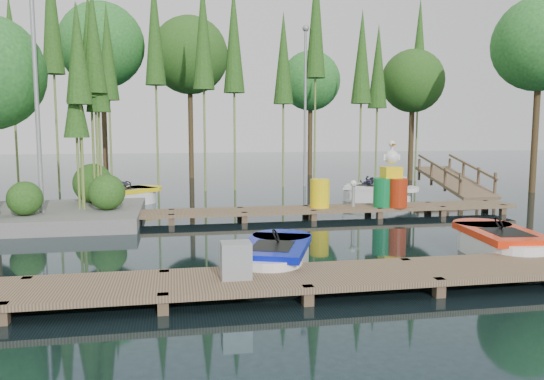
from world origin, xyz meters
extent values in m
plane|color=#1A2C31|center=(0.00, 0.00, 0.00)|extent=(90.00, 90.00, 0.00)
cube|color=brown|center=(0.00, -4.50, 0.25)|extent=(18.00, 1.50, 0.10)
cube|color=brown|center=(-4.30, -5.13, 0.05)|extent=(0.16, 0.16, 0.50)
cube|color=brown|center=(-4.30, -3.87, 0.05)|extent=(0.16, 0.16, 0.50)
cube|color=brown|center=(-2.15, -5.13, 0.05)|extent=(0.16, 0.16, 0.50)
cube|color=brown|center=(-2.15, -3.87, 0.05)|extent=(0.16, 0.16, 0.50)
cube|color=brown|center=(0.00, -5.13, 0.05)|extent=(0.16, 0.16, 0.50)
cube|color=brown|center=(0.00, -3.87, 0.05)|extent=(0.16, 0.16, 0.50)
cube|color=brown|center=(2.15, -5.13, 0.05)|extent=(0.16, 0.16, 0.50)
cube|color=brown|center=(2.15, -3.87, 0.05)|extent=(0.16, 0.16, 0.50)
cube|color=brown|center=(4.30, -3.87, 0.05)|extent=(0.16, 0.16, 0.50)
cube|color=brown|center=(1.00, 2.50, 0.25)|extent=(15.00, 1.20, 0.10)
cube|color=brown|center=(-6.10, 2.02, 0.05)|extent=(0.16, 0.16, 0.50)
cube|color=brown|center=(-6.10, 2.98, 0.05)|extent=(0.16, 0.16, 0.50)
cube|color=brown|center=(-4.07, 2.02, 0.05)|extent=(0.16, 0.16, 0.50)
cube|color=brown|center=(-4.07, 2.98, 0.05)|extent=(0.16, 0.16, 0.50)
cube|color=brown|center=(-2.04, 2.02, 0.05)|extent=(0.16, 0.16, 0.50)
cube|color=brown|center=(-2.04, 2.98, 0.05)|extent=(0.16, 0.16, 0.50)
cube|color=brown|center=(-0.01, 2.02, 0.05)|extent=(0.16, 0.16, 0.50)
cube|color=brown|center=(-0.01, 2.98, 0.05)|extent=(0.16, 0.16, 0.50)
cube|color=brown|center=(2.01, 2.02, 0.05)|extent=(0.16, 0.16, 0.50)
cube|color=brown|center=(2.01, 2.98, 0.05)|extent=(0.16, 0.16, 0.50)
cube|color=brown|center=(4.04, 2.02, 0.05)|extent=(0.16, 0.16, 0.50)
cube|color=brown|center=(4.04, 2.98, 0.05)|extent=(0.16, 0.16, 0.50)
cube|color=brown|center=(6.07, 2.02, 0.05)|extent=(0.16, 0.16, 0.50)
cube|color=brown|center=(6.07, 2.98, 0.05)|extent=(0.16, 0.16, 0.50)
cube|color=brown|center=(8.10, 2.02, 0.05)|extent=(0.16, 0.16, 0.50)
cube|color=brown|center=(8.10, 2.98, 0.05)|extent=(0.16, 0.16, 0.50)
cube|color=slate|center=(-6.00, 3.00, 0.18)|extent=(6.20, 4.20, 0.42)
sphere|color=#2C5A1C|center=(-5.80, 2.00, 0.84)|extent=(0.90, 0.90, 0.90)
sphere|color=#2C5A1C|center=(-4.40, 4.20, 0.99)|extent=(1.20, 1.20, 1.20)
sphere|color=#2C5A1C|center=(-3.80, 2.60, 0.89)|extent=(1.00, 1.00, 1.00)
cylinder|color=olive|center=(-4.25, 3.56, 2.97)|extent=(0.07, 0.07, 5.93)
cone|color=#2C5A1C|center=(-4.25, 3.56, 5.04)|extent=(0.70, 0.70, 2.97)
cylinder|color=olive|center=(-4.57, 3.40, 2.83)|extent=(0.07, 0.07, 5.66)
cone|color=#2C5A1C|center=(-4.57, 3.40, 4.81)|extent=(0.70, 0.70, 2.83)
cylinder|color=olive|center=(-4.07, 3.59, 2.61)|extent=(0.07, 0.07, 5.22)
cone|color=#2C5A1C|center=(-4.07, 3.59, 4.44)|extent=(0.70, 0.70, 2.61)
cylinder|color=olive|center=(-4.44, 2.78, 2.76)|extent=(0.07, 0.07, 5.53)
cone|color=#2C5A1C|center=(-4.44, 2.78, 4.70)|extent=(0.70, 0.70, 2.76)
cylinder|color=olive|center=(-4.59, 2.90, 2.01)|extent=(0.07, 0.07, 4.01)
cone|color=#2C5A1C|center=(-4.59, 2.90, 3.41)|extent=(0.70, 0.70, 2.01)
cylinder|color=olive|center=(-4.13, 3.45, 3.05)|extent=(0.07, 0.07, 6.11)
cone|color=#2C5A1C|center=(-4.13, 3.45, 5.19)|extent=(0.70, 0.70, 3.05)
cylinder|color=#40301B|center=(12.74, 6.90, 3.03)|extent=(0.26, 0.26, 6.06)
sphere|color=#2F7A2E|center=(12.74, 6.90, 6.06)|extent=(3.81, 3.81, 3.81)
cylinder|color=#40301B|center=(9.99, 12.65, 2.51)|extent=(0.26, 0.26, 5.02)
sphere|color=#2C5A1C|center=(9.99, 12.65, 5.02)|extent=(3.16, 3.16, 3.16)
cylinder|color=#40301B|center=(5.74, 16.70, 2.65)|extent=(0.26, 0.26, 5.31)
sphere|color=#2F7A2E|center=(5.74, 16.70, 5.31)|extent=(3.34, 3.34, 3.34)
cylinder|color=#40301B|center=(-1.00, 16.03, 3.23)|extent=(0.26, 0.26, 6.46)
sphere|color=#2C5A1C|center=(-1.00, 16.03, 6.46)|extent=(4.06, 4.06, 4.06)
cylinder|color=#40301B|center=(-5.41, 16.00, 3.43)|extent=(0.26, 0.26, 6.85)
sphere|color=#2F7A2E|center=(-5.41, 16.00, 6.85)|extent=(4.31, 4.31, 4.31)
cylinder|color=olive|center=(-8.16, 10.23, 3.74)|extent=(0.09, 0.09, 7.48)
cone|color=#2C5A1C|center=(-8.16, 10.23, 5.83)|extent=(0.90, 0.90, 4.11)
cylinder|color=olive|center=(-6.71, 10.82, 4.83)|extent=(0.09, 0.09, 9.66)
cone|color=#2C5A1C|center=(-6.71, 10.82, 7.54)|extent=(0.90, 0.90, 5.31)
cylinder|color=olive|center=(-4.68, 11.83, 3.85)|extent=(0.09, 0.09, 7.69)
cone|color=#2C5A1C|center=(-4.68, 11.83, 6.00)|extent=(0.90, 0.90, 4.23)
cylinder|color=olive|center=(-2.63, 11.48, 4.49)|extent=(0.09, 0.09, 8.99)
cone|color=#2C5A1C|center=(-2.63, 11.48, 7.01)|extent=(0.90, 0.90, 4.94)
cylinder|color=olive|center=(-0.63, 9.87, 4.22)|extent=(0.09, 0.09, 8.44)
cone|color=#2C5A1C|center=(-0.63, 9.87, 6.58)|extent=(0.90, 0.90, 4.64)
cylinder|color=olive|center=(0.65, 10.00, 4.11)|extent=(0.09, 0.09, 8.22)
cone|color=#2C5A1C|center=(0.65, 10.00, 6.41)|extent=(0.90, 0.90, 4.52)
cylinder|color=olive|center=(2.96, 10.87, 3.70)|extent=(0.09, 0.09, 7.41)
cone|color=#2C5A1C|center=(2.96, 10.87, 5.78)|extent=(0.90, 0.90, 4.07)
cylinder|color=olive|center=(4.49, 11.10, 4.89)|extent=(0.09, 0.09, 9.77)
cone|color=#2C5A1C|center=(4.49, 11.10, 7.62)|extent=(0.90, 0.90, 5.38)
cylinder|color=olive|center=(6.24, 9.83, 3.70)|extent=(0.09, 0.09, 7.40)
cone|color=#2C5A1C|center=(6.24, 9.83, 5.77)|extent=(0.90, 0.90, 4.07)
cylinder|color=olive|center=(7.63, 11.42, 3.57)|extent=(0.09, 0.09, 7.14)
cone|color=#2C5A1C|center=(7.63, 11.42, 5.57)|extent=(0.90, 0.90, 3.93)
cylinder|color=olive|center=(10.17, 12.43, 4.31)|extent=(0.09, 0.09, 8.61)
cone|color=#2C5A1C|center=(10.17, 12.43, 6.72)|extent=(0.90, 0.90, 4.74)
cylinder|color=gray|center=(-5.50, 2.50, 3.50)|extent=(0.12, 0.12, 7.00)
cylinder|color=gray|center=(4.00, 11.00, 3.50)|extent=(0.12, 0.12, 7.00)
sphere|color=gray|center=(4.00, 11.00, 7.10)|extent=(0.30, 0.30, 0.30)
cube|color=brown|center=(9.00, 6.50, 0.55)|extent=(1.50, 3.94, 0.95)
cube|color=brown|center=(8.30, 4.90, 0.59)|extent=(0.08, 0.08, 0.90)
cube|color=brown|center=(8.30, 6.00, 0.70)|extent=(0.08, 0.08, 0.90)
cube|color=brown|center=(8.30, 7.10, 0.81)|extent=(0.08, 0.08, 0.90)
cube|color=brown|center=(8.30, 8.20, 0.92)|extent=(0.08, 0.08, 0.90)
cube|color=brown|center=(8.30, 6.50, 1.15)|extent=(0.06, 3.54, 0.83)
cube|color=brown|center=(9.70, 4.90, 0.59)|extent=(0.08, 0.08, 0.90)
cube|color=brown|center=(9.70, 6.00, 0.70)|extent=(0.08, 0.08, 0.90)
cube|color=brown|center=(9.70, 7.10, 0.81)|extent=(0.08, 0.08, 0.90)
cube|color=brown|center=(9.70, 8.20, 0.92)|extent=(0.08, 0.08, 0.90)
cube|color=brown|center=(9.70, 6.50, 1.15)|extent=(0.06, 3.54, 0.83)
cube|color=white|center=(-0.15, -3.23, 0.19)|extent=(1.49, 1.49, 0.53)
cylinder|color=white|center=(0.05, -2.68, 0.19)|extent=(1.48, 1.48, 0.53)
cylinder|color=white|center=(-0.36, -3.77, 0.19)|extent=(1.48, 1.48, 0.53)
cube|color=#0612A9|center=(-0.15, -3.23, 0.48)|extent=(1.81, 2.29, 0.13)
cylinder|color=#0612A9|center=(0.15, -2.44, 0.48)|extent=(1.51, 1.51, 0.13)
cube|color=black|center=(-0.22, -3.41, 0.52)|extent=(1.00, 1.14, 0.06)
torus|color=black|center=(-0.10, -3.09, 0.67)|extent=(0.23, 0.30, 0.25)
cube|color=white|center=(4.68, -2.98, 0.20)|extent=(1.34, 1.35, 0.56)
cylinder|color=white|center=(4.76, -2.37, 0.20)|extent=(1.34, 1.34, 0.56)
cylinder|color=white|center=(4.61, -3.58, 0.20)|extent=(1.34, 1.34, 0.56)
cube|color=red|center=(4.68, -2.98, 0.50)|extent=(1.47, 2.24, 0.14)
cylinder|color=red|center=(4.79, -2.09, 0.50)|extent=(1.37, 1.37, 0.14)
cube|color=black|center=(4.66, -3.18, 0.55)|extent=(0.86, 1.08, 0.06)
torus|color=black|center=(4.70, -2.83, 0.71)|extent=(0.18, 0.29, 0.27)
cube|color=white|center=(-3.67, 6.31, 0.20)|extent=(1.68, 1.68, 0.55)
cylinder|color=white|center=(-3.20, 6.69, 0.20)|extent=(1.67, 1.67, 0.55)
cylinder|color=white|center=(-4.13, 5.93, 0.20)|extent=(1.67, 1.67, 0.55)
cube|color=yellow|center=(-3.67, 6.31, 0.50)|extent=(2.37, 2.25, 0.14)
cylinder|color=yellow|center=(-2.99, 6.86, 0.50)|extent=(1.71, 1.71, 0.14)
cube|color=black|center=(-3.82, 6.19, 0.54)|extent=(1.23, 1.19, 0.06)
torus|color=black|center=(-3.55, 6.41, 0.69)|extent=(0.31, 0.29, 0.26)
imported|color=#1E1E2D|center=(-3.86, 6.16, 0.78)|extent=(0.54, 0.52, 0.97)
cube|color=white|center=(5.30, 5.46, 0.21)|extent=(1.74, 1.73, 0.57)
cylinder|color=white|center=(5.80, 5.09, 0.21)|extent=(1.73, 1.73, 0.57)
cylinder|color=white|center=(4.80, 5.83, 0.21)|extent=(1.73, 1.73, 0.57)
cube|color=white|center=(5.30, 5.46, 0.51)|extent=(2.47, 2.30, 0.14)
cylinder|color=white|center=(6.02, 4.92, 0.51)|extent=(1.76, 1.76, 0.14)
cube|color=black|center=(5.13, 5.58, 0.56)|extent=(1.27, 1.22, 0.06)
torus|color=black|center=(5.42, 5.37, 0.72)|extent=(0.32, 0.29, 0.27)
imported|color=#1E1E2D|center=(5.09, 5.61, 0.77)|extent=(0.51, 0.49, 0.93)
imported|color=#1E1E2D|center=(5.59, 5.68, 0.71)|extent=(0.40, 0.38, 0.70)
cube|color=gray|center=(-1.02, -4.50, 0.59)|extent=(0.47, 0.40, 0.58)
cylinder|color=yellow|center=(2.33, 2.50, 0.73)|extent=(0.57, 0.57, 0.86)
cylinder|color=#0C6D33|center=(4.25, 2.30, 0.73)|extent=(0.58, 0.58, 0.87)
cylinder|color=white|center=(4.83, 2.59, 0.73)|extent=(0.58, 0.58, 0.87)
cylinder|color=#A2250B|center=(4.63, 2.11, 0.73)|extent=(0.58, 0.58, 0.87)
cube|color=yellow|center=(4.54, 2.40, 1.34)|extent=(0.53, 0.53, 0.34)
sphere|color=white|center=(4.54, 2.40, 1.79)|extent=(0.42, 0.42, 0.42)
cylinder|color=white|center=(4.54, 2.40, 2.04)|extent=(0.10, 0.10, 0.29)
sphere|color=white|center=(4.54, 2.40, 2.20)|extent=(0.19, 0.19, 0.19)
cone|color=orange|center=(4.54, 2.21, 2.18)|extent=(0.10, 0.29, 0.10)
cube|color=white|center=(4.54, 2.40, 1.79)|extent=(0.53, 0.06, 0.17)
cylinder|color=gray|center=(3.38, 2.50, 0.60)|extent=(0.10, 0.10, 0.61)
sphere|color=white|center=(3.38, 2.50, 1.01)|extent=(0.20, 0.20, 0.20)
cube|color=gray|center=(3.38, 2.50, 1.01)|extent=(0.50, 0.04, 0.04)
cone|color=orange|center=(3.38, 2.38, 1.01)|extent=(0.04, 0.10, 0.04)
camera|label=1|loc=(-1.96, -12.67, 2.67)|focal=35.00mm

